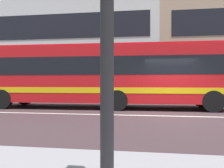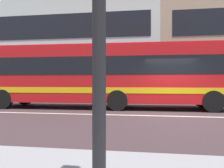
{
  "view_description": "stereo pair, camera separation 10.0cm",
  "coord_description": "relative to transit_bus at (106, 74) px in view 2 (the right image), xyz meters",
  "views": [
    {
      "loc": [
        -1.01,
        -10.16,
        1.41
      ],
      "look_at": [
        -3.05,
        2.7,
        1.28
      ],
      "focal_mm": 39.06,
      "sensor_mm": 36.0,
      "label": 1
    },
    {
      "loc": [
        -0.91,
        -10.14,
        1.41
      ],
      "look_at": [
        -3.05,
        2.7,
        1.28
      ],
      "focal_mm": 39.06,
      "sensor_mm": 36.0,
      "label": 2
    }
  ],
  "objects": [
    {
      "name": "ground_plane",
      "position": [
        3.38,
        -2.61,
        -1.82
      ],
      "size": [
        160.0,
        160.0,
        0.0
      ],
      "primitive_type": "plane",
      "color": "#3A2A2E"
    },
    {
      "name": "lane_centre_line",
      "position": [
        3.38,
        -2.61,
        -1.82
      ],
      "size": [
        60.0,
        0.16,
        0.01
      ],
      "primitive_type": "cube",
      "color": "silver",
      "rests_on": "ground_plane"
    },
    {
      "name": "apartment_block_left",
      "position": [
        -6.34,
        12.86,
        3.58
      ],
      "size": [
        18.87,
        10.57,
        10.8
      ],
      "color": "silver",
      "rests_on": "ground_plane"
    },
    {
      "name": "transit_bus",
      "position": [
        0.0,
        0.0,
        0.0
      ],
      "size": [
        12.44,
        2.8,
        3.3
      ],
      "color": "red",
      "rests_on": "ground_plane"
    }
  ]
}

